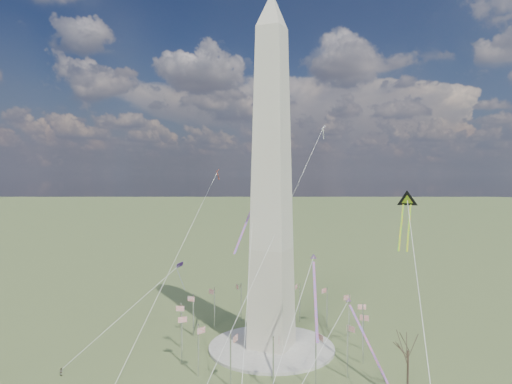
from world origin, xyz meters
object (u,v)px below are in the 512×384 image
at_px(tree_near, 408,348).
at_px(person_west, 61,372).
at_px(kite_delta_black, 407,204).
at_px(washington_monument, 272,181).

relative_size(tree_near, person_west, 7.67).
height_order(person_west, kite_delta_black, kite_delta_black).
distance_m(washington_monument, tree_near, 54.96).
bearing_deg(tree_near, person_west, -162.62).
xyz_separation_m(washington_monument, tree_near, (38.32, -12.41, -37.39)).
bearing_deg(tree_near, washington_monument, 162.06).
distance_m(tree_near, person_west, 83.97).
xyz_separation_m(tree_near, kite_delta_black, (-3.07, 26.46, 31.18)).
distance_m(tree_near, kite_delta_black, 41.01).
relative_size(tree_near, kite_delta_black, 0.82).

